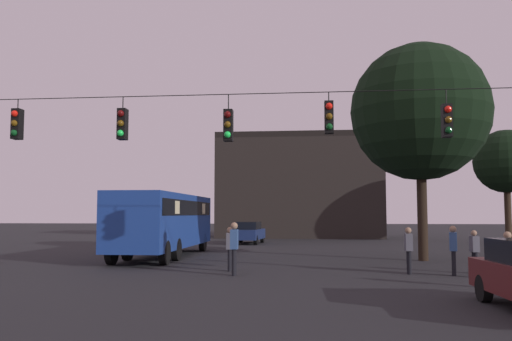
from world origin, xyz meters
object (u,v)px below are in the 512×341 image
Objects in this scene: pedestrian_far_side at (234,245)px; tree_behind_building at (506,162)px; car_far_left at (248,232)px; pedestrian_crossing_right at (453,247)px; pedestrian_crossing_center at (474,249)px; pedestrian_crossing_left at (409,248)px; city_bus at (165,218)px; pedestrian_near_bus at (508,257)px; tree_left_silhouette at (420,112)px; pedestrian_trailing at (230,246)px.

tree_behind_building reaches higher than pedestrian_far_side.
tree_behind_building reaches higher than car_far_left.
pedestrian_crossing_right is at bearing -63.72° from car_far_left.
pedestrian_crossing_center is at bearing 10.43° from pedestrian_far_side.
car_far_left is at bearing 113.07° from pedestrian_crossing_left.
pedestrian_near_bus is at bearing -38.61° from city_bus.
tree_left_silhouette reaches higher than pedestrian_crossing_right.
city_bus is at bearing 141.39° from pedestrian_near_bus.
pedestrian_crossing_center is (10.16, -17.92, 0.04)m from car_far_left.
pedestrian_crossing_left reaches higher than pedestrian_near_bus.
pedestrian_crossing_right is 8.23m from tree_left_silhouette.
pedestrian_near_bus is at bearing -78.31° from pedestrian_crossing_right.
pedestrian_crossing_center is 8.44m from pedestrian_far_side.
pedestrian_crossing_right is (11.89, -6.81, -0.92)m from city_bus.
car_far_left is at bearing -172.91° from tree_behind_building.
tree_left_silhouette is at bearing 33.64° from pedestrian_trailing.
pedestrian_crossing_left is 8.17m from tree_left_silhouette.
pedestrian_crossing_left is 2.38m from pedestrian_crossing_center.
pedestrian_crossing_center is at bearing 11.03° from pedestrian_crossing_left.
pedestrian_crossing_right is 0.21× the size of tree_behind_building.
pedestrian_trailing is at bearing 104.97° from pedestrian_far_side.
car_far_left is 0.45× the size of tree_left_silhouette.
pedestrian_trailing is at bearing -85.27° from car_far_left.
car_far_left is at bearing 126.25° from tree_left_silhouette.
pedestrian_crossing_right reaches higher than pedestrian_near_bus.
pedestrian_crossing_left is 0.20× the size of tree_behind_building.
pedestrian_crossing_left is 23.66m from tree_behind_building.
city_bus is at bearing 150.20° from pedestrian_crossing_right.
tree_behind_building is at bearing 52.89° from pedestrian_far_side.
tree_behind_building reaches higher than city_bus.
pedestrian_crossing_right is 0.17× the size of tree_left_silhouette.
car_far_left is 16.96m from tree_left_silhouette.
car_far_left is 19.53m from pedestrian_far_side.
pedestrian_near_bus is (2.09, -3.57, -0.01)m from pedestrian_crossing_left.
tree_left_silhouette reaches higher than pedestrian_near_bus.
pedestrian_trailing is 26.85m from tree_behind_building.
car_far_left is 2.64× the size of pedestrian_crossing_right.
pedestrian_crossing_center is 0.90× the size of pedestrian_crossing_right.
pedestrian_crossing_right is at bearing 5.60° from pedestrian_far_side.
pedestrian_far_side is (-5.97, -1.07, 0.12)m from pedestrian_crossing_left.
pedestrian_crossing_left is 1.46m from pedestrian_crossing_right.
tree_left_silhouette is 1.22× the size of tree_behind_building.
pedestrian_crossing_center is at bearing 1.16° from pedestrian_trailing.
pedestrian_crossing_left is at bearing -2.53° from pedestrian_trailing.
pedestrian_far_side is (-8.30, -1.53, 0.19)m from pedestrian_crossing_center.
pedestrian_far_side is (4.51, -7.53, -0.84)m from city_bus.
tree_left_silhouette reaches higher than pedestrian_crossing_left.
tree_left_silhouette is (0.16, 5.89, 5.74)m from pedestrian_crossing_right.
pedestrian_far_side is at bearing -75.03° from pedestrian_trailing.
pedestrian_far_side is (-8.05, 2.50, 0.13)m from pedestrian_near_bus.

